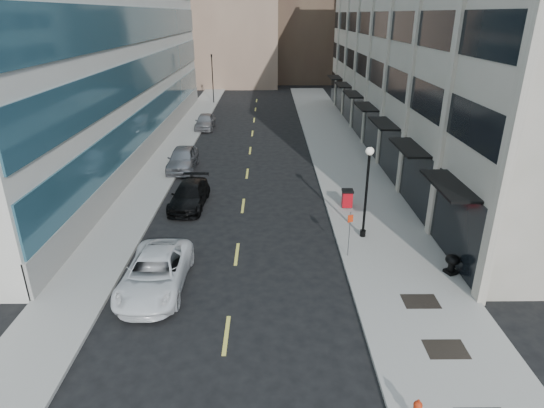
{
  "coord_description": "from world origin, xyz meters",
  "views": [
    {
      "loc": [
        1.54,
        -11.34,
        10.75
      ],
      "look_at": [
        1.72,
        9.12,
        2.16
      ],
      "focal_mm": 30.0,
      "sensor_mm": 36.0,
      "label": 1
    }
  ],
  "objects_px": {
    "car_white_van": "(155,273)",
    "sign_post": "(350,228)",
    "car_black_pickup": "(189,195)",
    "urn_planter": "(452,262)",
    "lamppost": "(367,184)",
    "car_grey_sedan": "(205,121)",
    "trash_bin": "(347,198)",
    "car_silver_sedan": "(183,159)",
    "traffic_signal": "(212,57)"
  },
  "relations": [
    {
      "from": "lamppost",
      "to": "urn_planter",
      "type": "bearing_deg",
      "value": -48.77
    },
    {
      "from": "car_white_van",
      "to": "lamppost",
      "type": "relative_size",
      "value": 1.12
    },
    {
      "from": "car_grey_sedan",
      "to": "lamppost",
      "type": "xyz_separation_m",
      "value": [
        11.19,
        -24.33,
        2.24
      ]
    },
    {
      "from": "traffic_signal",
      "to": "urn_planter",
      "type": "height_order",
      "value": "traffic_signal"
    },
    {
      "from": "lamppost",
      "to": "urn_planter",
      "type": "xyz_separation_m",
      "value": [
        3.2,
        -3.65,
        -2.3
      ]
    },
    {
      "from": "trash_bin",
      "to": "traffic_signal",
      "type": "bearing_deg",
      "value": 110.97
    },
    {
      "from": "car_black_pickup",
      "to": "lamppost",
      "type": "bearing_deg",
      "value": -22.07
    },
    {
      "from": "lamppost",
      "to": "car_grey_sedan",
      "type": "bearing_deg",
      "value": 114.7
    },
    {
      "from": "trash_bin",
      "to": "sign_post",
      "type": "relative_size",
      "value": 0.47
    },
    {
      "from": "car_black_pickup",
      "to": "car_grey_sedan",
      "type": "bearing_deg",
      "value": 97.14
    },
    {
      "from": "car_black_pickup",
      "to": "car_grey_sedan",
      "type": "distance_m",
      "value": 19.99
    },
    {
      "from": "lamppost",
      "to": "urn_planter",
      "type": "relative_size",
      "value": 5.44
    },
    {
      "from": "car_black_pickup",
      "to": "urn_planter",
      "type": "relative_size",
      "value": 5.38
    },
    {
      "from": "car_silver_sedan",
      "to": "trash_bin",
      "type": "bearing_deg",
      "value": -34.8
    },
    {
      "from": "traffic_signal",
      "to": "lamppost",
      "type": "distance_m",
      "value": 40.3
    },
    {
      "from": "sign_post",
      "to": "traffic_signal",
      "type": "bearing_deg",
      "value": 88.5
    },
    {
      "from": "car_grey_sedan",
      "to": "urn_planter",
      "type": "bearing_deg",
      "value": -62.24
    },
    {
      "from": "traffic_signal",
      "to": "car_silver_sedan",
      "type": "bearing_deg",
      "value": -88.51
    },
    {
      "from": "trash_bin",
      "to": "sign_post",
      "type": "distance_m",
      "value": 6.01
    },
    {
      "from": "traffic_signal",
      "to": "car_white_van",
      "type": "relative_size",
      "value": 1.29
    },
    {
      "from": "car_white_van",
      "to": "lamppost",
      "type": "height_order",
      "value": "lamppost"
    },
    {
      "from": "car_white_van",
      "to": "car_black_pickup",
      "type": "distance_m",
      "value": 8.94
    },
    {
      "from": "car_grey_sedan",
      "to": "sign_post",
      "type": "distance_m",
      "value": 28.25
    },
    {
      "from": "traffic_signal",
      "to": "trash_bin",
      "type": "height_order",
      "value": "traffic_signal"
    },
    {
      "from": "lamppost",
      "to": "traffic_signal",
      "type": "bearing_deg",
      "value": 107.22
    },
    {
      "from": "sign_post",
      "to": "car_silver_sedan",
      "type": "bearing_deg",
      "value": 110.47
    },
    {
      "from": "car_silver_sedan",
      "to": "lamppost",
      "type": "bearing_deg",
      "value": -45.77
    },
    {
      "from": "sign_post",
      "to": "car_grey_sedan",
      "type": "bearing_deg",
      "value": 94.49
    },
    {
      "from": "car_grey_sedan",
      "to": "lamppost",
      "type": "distance_m",
      "value": 26.87
    },
    {
      "from": "car_grey_sedan",
      "to": "urn_planter",
      "type": "xyz_separation_m",
      "value": [
        14.39,
        -27.98,
        -0.07
      ]
    },
    {
      "from": "trash_bin",
      "to": "urn_planter",
      "type": "bearing_deg",
      "value": -63.22
    },
    {
      "from": "car_silver_sedan",
      "to": "car_grey_sedan",
      "type": "relative_size",
      "value": 1.1
    },
    {
      "from": "car_silver_sedan",
      "to": "lamppost",
      "type": "relative_size",
      "value": 1.01
    },
    {
      "from": "traffic_signal",
      "to": "car_grey_sedan",
      "type": "xyz_separation_m",
      "value": [
        0.71,
        -14.08,
        -4.96
      ]
    },
    {
      "from": "car_white_van",
      "to": "sign_post",
      "type": "xyz_separation_m",
      "value": [
        8.5,
        2.49,
        0.87
      ]
    },
    {
      "from": "car_silver_sedan",
      "to": "urn_planter",
      "type": "xyz_separation_m",
      "value": [
        14.4,
        -15.06,
        -0.14
      ]
    },
    {
      "from": "car_black_pickup",
      "to": "car_silver_sedan",
      "type": "bearing_deg",
      "value": 105.45
    },
    {
      "from": "lamppost",
      "to": "sign_post",
      "type": "bearing_deg",
      "value": -118.31
    },
    {
      "from": "traffic_signal",
      "to": "trash_bin",
      "type": "xyz_separation_m",
      "value": [
        11.69,
        -34.57,
        -4.99
      ]
    },
    {
      "from": "traffic_signal",
      "to": "car_white_van",
      "type": "height_order",
      "value": "traffic_signal"
    },
    {
      "from": "car_white_van",
      "to": "urn_planter",
      "type": "distance_m",
      "value": 12.83
    },
    {
      "from": "car_white_van",
      "to": "car_black_pickup",
      "type": "height_order",
      "value": "car_white_van"
    },
    {
      "from": "car_black_pickup",
      "to": "car_silver_sedan",
      "type": "height_order",
      "value": "car_silver_sedan"
    },
    {
      "from": "car_black_pickup",
      "to": "urn_planter",
      "type": "xyz_separation_m",
      "value": [
        12.8,
        -8.06,
        -0.0
      ]
    },
    {
      "from": "trash_bin",
      "to": "sign_post",
      "type": "xyz_separation_m",
      "value": [
        -0.89,
        -5.88,
        0.89
      ]
    },
    {
      "from": "car_white_van",
      "to": "sign_post",
      "type": "distance_m",
      "value": 8.9
    },
    {
      "from": "car_white_van",
      "to": "car_grey_sedan",
      "type": "relative_size",
      "value": 1.22
    },
    {
      "from": "traffic_signal",
      "to": "lamppost",
      "type": "height_order",
      "value": "traffic_signal"
    },
    {
      "from": "lamppost",
      "to": "sign_post",
      "type": "height_order",
      "value": "lamppost"
    },
    {
      "from": "car_white_van",
      "to": "sign_post",
      "type": "bearing_deg",
      "value": 16.75
    }
  ]
}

